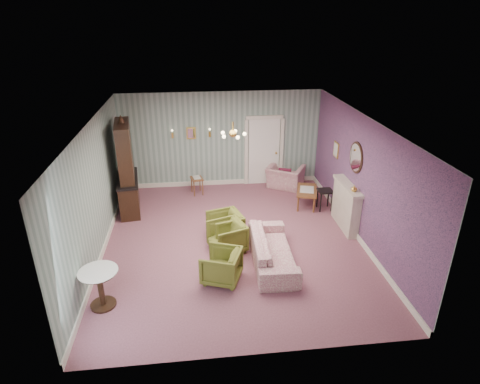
{
  "coord_description": "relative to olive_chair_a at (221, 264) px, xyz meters",
  "views": [
    {
      "loc": [
        -0.82,
        -8.28,
        5.04
      ],
      "look_at": [
        0.2,
        0.4,
        1.1
      ],
      "focal_mm": 30.32,
      "sensor_mm": 36.0,
      "label": 1
    }
  ],
  "objects": [
    {
      "name": "chandelier",
      "position": [
        0.4,
        1.47,
        2.26
      ],
      "size": [
        0.56,
        0.56,
        0.36
      ],
      "primitive_type": null,
      "color": "gold",
      "rests_on": "ceiling"
    },
    {
      "name": "floor",
      "position": [
        0.4,
        1.47,
        -0.37
      ],
      "size": [
        7.0,
        7.0,
        0.0
      ],
      "primitive_type": "plane",
      "color": "#8D5264",
      "rests_on": "ground"
    },
    {
      "name": "ceiling",
      "position": [
        0.4,
        1.47,
        2.53
      ],
      "size": [
        7.0,
        7.0,
        0.0
      ],
      "primitive_type": "plane",
      "rotation": [
        3.14,
        0.0,
        0.0
      ],
      "color": "white",
      "rests_on": "ground"
    },
    {
      "name": "fireplace",
      "position": [
        3.26,
        1.87,
        0.21
      ],
      "size": [
        0.3,
        1.4,
        1.16
      ],
      "primitive_type": null,
      "color": "beige",
      "rests_on": "floor"
    },
    {
      "name": "wall_back",
      "position": [
        0.4,
        4.97,
        1.08
      ],
      "size": [
        6.0,
        0.0,
        6.0
      ],
      "primitive_type": "plane",
      "rotation": [
        1.57,
        0.0,
        0.0
      ],
      "color": "slate",
      "rests_on": "ground"
    },
    {
      "name": "wall_right",
      "position": [
        3.4,
        1.47,
        1.08
      ],
      "size": [
        0.0,
        7.0,
        7.0
      ],
      "primitive_type": "plane",
      "rotation": [
        1.57,
        0.0,
        -1.57
      ],
      "color": "slate",
      "rests_on": "ground"
    },
    {
      "name": "side_table_black",
      "position": [
        3.05,
        2.87,
        -0.08
      ],
      "size": [
        0.39,
        0.39,
        0.58
      ],
      "primitive_type": null,
      "rotation": [
        0.0,
        0.0,
        0.0
      ],
      "color": "black",
      "rests_on": "floor"
    },
    {
      "name": "sconce_left",
      "position": [
        -1.05,
        4.91,
        1.33
      ],
      "size": [
        0.16,
        0.12,
        0.3
      ],
      "primitive_type": null,
      "color": "gold",
      "rests_on": "wall_back"
    },
    {
      "name": "coffee_table",
      "position": [
        2.62,
        3.17,
        -0.13
      ],
      "size": [
        0.78,
        1.07,
        0.49
      ],
      "primitive_type": null,
      "rotation": [
        0.0,
        0.0,
        -0.28
      ],
      "color": "brown",
      "rests_on": "floor"
    },
    {
      "name": "pedestal_table",
      "position": [
        -2.25,
        -0.53,
        0.02
      ],
      "size": [
        0.74,
        0.74,
        0.78
      ],
      "primitive_type": null,
      "rotation": [
        0.0,
        0.0,
        -0.05
      ],
      "color": "black",
      "rests_on": "floor"
    },
    {
      "name": "dresser",
      "position": [
        -2.25,
        3.5,
        0.92
      ],
      "size": [
        0.73,
        1.61,
        2.58
      ],
      "primitive_type": null,
      "rotation": [
        0.0,
        0.0,
        0.13
      ],
      "color": "black",
      "rests_on": "floor"
    },
    {
      "name": "wingback_chair",
      "position": [
        2.31,
        4.52,
        0.08
      ],
      "size": [
        1.24,
        1.11,
        0.91
      ],
      "primitive_type": "imported",
      "rotation": [
        0.0,
        0.0,
        2.6
      ],
      "color": "#9F4062",
      "rests_on": "floor"
    },
    {
      "name": "wall_right_floral",
      "position": [
        3.38,
        1.47,
        1.08
      ],
      "size": [
        0.0,
        7.0,
        7.0
      ],
      "primitive_type": "plane",
      "rotation": [
        1.57,
        0.0,
        -1.57
      ],
      "color": "#B3598F",
      "rests_on": "ground"
    },
    {
      "name": "sconce_right",
      "position": [
        0.05,
        4.91,
        1.33
      ],
      "size": [
        0.16,
        0.12,
        0.3
      ],
      "primitive_type": null,
      "color": "gold",
      "rests_on": "wall_back"
    },
    {
      "name": "olive_chair_a",
      "position": [
        0.0,
        0.0,
        0.0
      ],
      "size": [
        0.89,
        0.92,
        0.75
      ],
      "primitive_type": "imported",
      "rotation": [
        0.0,
        0.0,
        -1.93
      ],
      "color": "brown",
      "rests_on": "floor"
    },
    {
      "name": "oval_mirror",
      "position": [
        3.36,
        1.87,
        1.48
      ],
      "size": [
        0.04,
        0.76,
        0.84
      ],
      "primitive_type": null,
      "color": "white",
      "rests_on": "wall_right"
    },
    {
      "name": "gilt_mirror_back",
      "position": [
        -0.5,
        4.93,
        1.33
      ],
      "size": [
        0.28,
        0.06,
        0.36
      ],
      "primitive_type": null,
      "color": "gold",
      "rests_on": "wall_back"
    },
    {
      "name": "burgundy_cushion",
      "position": [
        2.26,
        4.37,
        0.11
      ],
      "size": [
        0.41,
        0.28,
        0.39
      ],
      "primitive_type": "cube",
      "rotation": [
        0.17,
        0.0,
        -0.35
      ],
      "color": "maroon",
      "rests_on": "wingback_chair"
    },
    {
      "name": "nesting_table",
      "position": [
        -0.4,
        4.34,
        -0.1
      ],
      "size": [
        0.41,
        0.48,
        0.55
      ],
      "primitive_type": null,
      "rotation": [
        0.0,
        0.0,
        0.22
      ],
      "color": "brown",
      "rests_on": "floor"
    },
    {
      "name": "olive_chair_c",
      "position": [
        0.21,
        1.6,
        0.0
      ],
      "size": [
        0.86,
        0.9,
        0.75
      ],
      "primitive_type": "imported",
      "rotation": [
        0.0,
        0.0,
        -1.29
      ],
      "color": "brown",
      "rests_on": "floor"
    },
    {
      "name": "wall_front",
      "position": [
        0.4,
        -2.03,
        1.08
      ],
      "size": [
        6.0,
        0.0,
        6.0
      ],
      "primitive_type": "plane",
      "rotation": [
        -1.57,
        0.0,
        0.0
      ],
      "color": "slate",
      "rests_on": "ground"
    },
    {
      "name": "door",
      "position": [
        1.7,
        4.93,
        0.71
      ],
      "size": [
        1.12,
        0.12,
        2.16
      ],
      "primitive_type": null,
      "color": "white",
      "rests_on": "floor"
    },
    {
      "name": "mantel_vase",
      "position": [
        3.24,
        1.47,
        0.86
      ],
      "size": [
        0.15,
        0.15,
        0.15
      ],
      "primitive_type": "imported",
      "color": "gold",
      "rests_on": "fireplace"
    },
    {
      "name": "wall_left",
      "position": [
        -2.6,
        1.47,
        1.08
      ],
      "size": [
        0.0,
        7.0,
        7.0
      ],
      "primitive_type": "plane",
      "rotation": [
        1.57,
        0.0,
        1.57
      ],
      "color": "slate",
      "rests_on": "ground"
    },
    {
      "name": "framed_print",
      "position": [
        3.37,
        3.22,
        1.23
      ],
      "size": [
        0.04,
        0.34,
        0.42
      ],
      "primitive_type": null,
      "color": "gold",
      "rests_on": "wall_right"
    },
    {
      "name": "olive_chair_b",
      "position": [
        0.21,
        1.11,
        0.01
      ],
      "size": [
        0.9,
        0.93,
        0.76
      ],
      "primitive_type": "imported",
      "rotation": [
        0.0,
        0.0,
        -1.23
      ],
      "color": "brown",
      "rests_on": "floor"
    },
    {
      "name": "sofa_chintz",
      "position": [
        1.15,
        0.52,
        0.05
      ],
      "size": [
        0.7,
        2.17,
        0.84
      ],
      "primitive_type": "imported",
      "rotation": [
        0.0,
        0.0,
        1.54
      ],
      "color": "#9F4062",
      "rests_on": "floor"
    }
  ]
}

